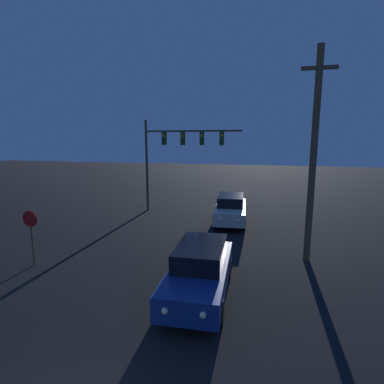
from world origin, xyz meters
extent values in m
cube|color=navy|center=(1.63, 6.08, 0.73)|extent=(2.03, 4.86, 0.75)
cube|color=black|center=(1.62, 6.32, 1.41)|extent=(1.66, 2.61, 0.61)
cylinder|color=black|center=(2.53, 4.63, 0.36)|extent=(0.23, 0.72, 0.71)
cylinder|color=black|center=(0.85, 4.56, 0.36)|extent=(0.23, 0.72, 0.71)
cylinder|color=black|center=(2.40, 7.60, 0.36)|extent=(0.23, 0.72, 0.71)
cylinder|color=black|center=(0.73, 7.53, 0.36)|extent=(0.23, 0.72, 0.71)
sphere|color=#F9EFC6|center=(2.23, 3.69, 0.81)|extent=(0.18, 0.18, 0.18)
sphere|color=#F9EFC6|center=(1.23, 3.65, 0.81)|extent=(0.18, 0.18, 0.18)
cube|color=beige|center=(1.61, 15.32, 0.73)|extent=(2.15, 4.90, 0.75)
cube|color=black|center=(1.59, 15.56, 1.41)|extent=(1.72, 2.65, 0.61)
cylinder|color=black|center=(2.55, 13.90, 0.36)|extent=(0.25, 0.73, 0.71)
cylinder|color=black|center=(0.87, 13.78, 0.36)|extent=(0.25, 0.73, 0.71)
cylinder|color=black|center=(2.35, 16.86, 0.36)|extent=(0.25, 0.73, 0.71)
cylinder|color=black|center=(0.67, 16.74, 0.36)|extent=(0.25, 0.73, 0.71)
sphere|color=#F9EFC6|center=(2.28, 12.95, 0.81)|extent=(0.18, 0.18, 0.18)
sphere|color=#F9EFC6|center=(1.27, 12.88, 0.81)|extent=(0.18, 0.18, 0.18)
cylinder|color=brown|center=(-4.75, 17.28, 3.27)|extent=(0.18, 0.18, 6.55)
cube|color=brown|center=(-1.34, 17.28, 5.76)|extent=(6.81, 0.12, 0.12)
cube|color=#1E471E|center=(-3.38, 17.28, 5.25)|extent=(0.28, 0.28, 0.90)
cylinder|color=orange|center=(-3.38, 17.13, 5.46)|extent=(0.20, 0.02, 0.20)
cube|color=#1E471E|center=(-2.02, 17.28, 5.25)|extent=(0.28, 0.28, 0.90)
cylinder|color=orange|center=(-2.02, 17.13, 5.46)|extent=(0.20, 0.02, 0.20)
cube|color=#1E471E|center=(-0.66, 17.28, 5.25)|extent=(0.28, 0.28, 0.90)
cylinder|color=orange|center=(-0.66, 17.13, 5.46)|extent=(0.20, 0.02, 0.20)
cube|color=#1E471E|center=(0.70, 17.28, 5.25)|extent=(0.28, 0.28, 0.90)
cylinder|color=orange|center=(0.70, 17.13, 5.46)|extent=(0.20, 0.02, 0.20)
cylinder|color=brown|center=(-5.60, 6.83, 1.17)|extent=(0.07, 0.07, 2.34)
cylinder|color=red|center=(-5.60, 6.81, 2.00)|extent=(0.68, 0.03, 0.68)
cylinder|color=brown|center=(5.51, 10.07, 4.41)|extent=(0.28, 0.28, 8.83)
cube|color=brown|center=(5.51, 10.07, 7.94)|extent=(1.37, 0.14, 0.14)
camera|label=1|loc=(3.59, -3.08, 5.18)|focal=28.00mm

